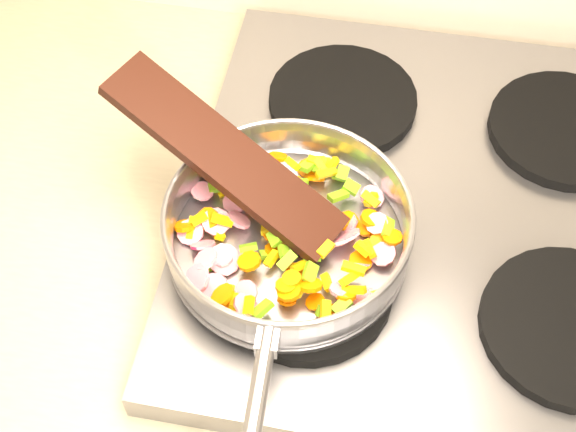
# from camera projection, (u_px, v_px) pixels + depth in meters

# --- Properties ---
(cooktop) EXTENTS (0.60, 0.60, 0.04)m
(cooktop) POSITION_uv_depth(u_px,v_px,m) (441.00, 216.00, 0.95)
(cooktop) COLOR #939399
(cooktop) RESTS_ON counter_top
(grate_fl) EXTENTS (0.19, 0.19, 0.02)m
(grate_fl) POSITION_uv_depth(u_px,v_px,m) (306.00, 285.00, 0.87)
(grate_fl) COLOR black
(grate_fl) RESTS_ON cooktop
(grate_fr) EXTENTS (0.19, 0.19, 0.02)m
(grate_fr) POSITION_uv_depth(u_px,v_px,m) (570.00, 326.00, 0.84)
(grate_fr) COLOR black
(grate_fr) RESTS_ON cooktop
(grate_bl) EXTENTS (0.19, 0.19, 0.02)m
(grate_bl) POSITION_uv_depth(u_px,v_px,m) (343.00, 100.00, 1.03)
(grate_bl) COLOR black
(grate_bl) RESTS_ON cooktop
(grate_br) EXTENTS (0.19, 0.19, 0.02)m
(grate_br) POSITION_uv_depth(u_px,v_px,m) (565.00, 129.00, 1.00)
(grate_br) COLOR black
(grate_br) RESTS_ON cooktop
(saute_pan) EXTENTS (0.31, 0.48, 0.06)m
(saute_pan) POSITION_uv_depth(u_px,v_px,m) (288.00, 230.00, 0.86)
(saute_pan) COLOR #9E9EA5
(saute_pan) RESTS_ON grate_fl
(vegetable_heap) EXTENTS (0.25, 0.23, 0.05)m
(vegetable_heap) POSITION_uv_depth(u_px,v_px,m) (284.00, 231.00, 0.87)
(vegetable_heap) COLOR #C61344
(vegetable_heap) RESTS_ON saute_pan
(wooden_spatula) EXTENTS (0.29, 0.18, 0.11)m
(wooden_spatula) POSITION_uv_depth(u_px,v_px,m) (225.00, 156.00, 0.87)
(wooden_spatula) COLOR black
(wooden_spatula) RESTS_ON saute_pan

